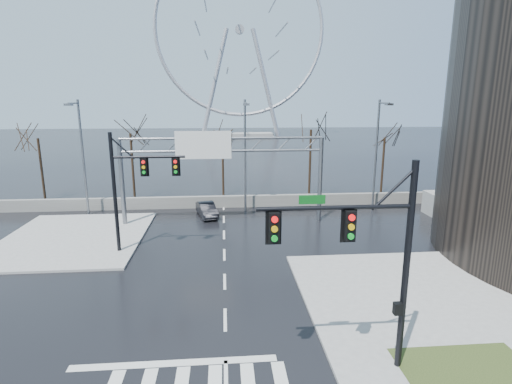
{
  "coord_description": "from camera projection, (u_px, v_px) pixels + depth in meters",
  "views": [
    {
      "loc": [
        0.05,
        -16.78,
        9.97
      ],
      "look_at": [
        2.18,
        8.9,
        4.0
      ],
      "focal_mm": 28.0,
      "sensor_mm": 36.0,
      "label": 1
    }
  ],
  "objects": [
    {
      "name": "grass_strip",
      "position": [
        476.0,
        379.0,
        14.37
      ],
      "size": [
        5.0,
        4.0,
        0.02
      ],
      "primitive_type": "cube",
      "color": "#283817",
      "rests_on": "sidewalk_near"
    },
    {
      "name": "streetlight_left",
      "position": [
        81.0,
        149.0,
        33.88
      ],
      "size": [
        0.5,
        2.55,
        10.0
      ],
      "color": "slate",
      "rests_on": "ground"
    },
    {
      "name": "tree_far_left",
      "position": [
        39.0,
        146.0,
        39.13
      ],
      "size": [
        3.5,
        3.5,
        7.0
      ],
      "color": "black",
      "rests_on": "ground"
    },
    {
      "name": "tree_far_right",
      "position": [
        384.0,
        144.0,
        41.99
      ],
      "size": [
        3.4,
        3.4,
        6.8
      ],
      "color": "black",
      "rests_on": "ground"
    },
    {
      "name": "sidewalk_far",
      "position": [
        74.0,
        238.0,
        29.29
      ],
      "size": [
        10.0,
        12.0,
        0.15
      ],
      "primitive_type": "cube",
      "color": "gray",
      "rests_on": "ground"
    },
    {
      "name": "tree_right",
      "position": [
        311.0,
        137.0,
        40.67
      ],
      "size": [
        3.9,
        3.9,
        7.8
      ],
      "color": "black",
      "rests_on": "ground"
    },
    {
      "name": "streetlight_mid",
      "position": [
        245.0,
        147.0,
        35.0
      ],
      "size": [
        0.5,
        2.55,
        10.0
      ],
      "color": "slate",
      "rests_on": "ground"
    },
    {
      "name": "sign_gantry",
      "position": [
        218.0,
        161.0,
        31.86
      ],
      "size": [
        16.36,
        0.4,
        7.6
      ],
      "color": "slate",
      "rests_on": "ground"
    },
    {
      "name": "ground",
      "position": [
        225.0,
        320.0,
        18.54
      ],
      "size": [
        260.0,
        260.0,
        0.0
      ],
      "primitive_type": "plane",
      "color": "black",
      "rests_on": "ground"
    },
    {
      "name": "signal_mast_far",
      "position": [
        132.0,
        182.0,
        25.67
      ],
      "size": [
        4.72,
        0.41,
        8.0
      ],
      "color": "black",
      "rests_on": "ground"
    },
    {
      "name": "signal_mast_near",
      "position": [
        371.0,
        249.0,
        13.93
      ],
      "size": [
        5.52,
        0.41,
        8.0
      ],
      "color": "black",
      "rests_on": "ground"
    },
    {
      "name": "sidewalk_right_ext",
      "position": [
        413.0,
        290.0,
        21.27
      ],
      "size": [
        12.0,
        10.0,
        0.15
      ],
      "primitive_type": "cube",
      "color": "gray",
      "rests_on": "ground"
    },
    {
      "name": "tree_center",
      "position": [
        223.0,
        147.0,
        41.16
      ],
      "size": [
        3.25,
        3.25,
        6.5
      ],
      "color": "black",
      "rests_on": "ground"
    },
    {
      "name": "barrier_wall",
      "position": [
        224.0,
        202.0,
        37.83
      ],
      "size": [
        52.0,
        0.5,
        1.1
      ],
      "primitive_type": "cube",
      "color": "slate",
      "rests_on": "ground"
    },
    {
      "name": "streetlight_right",
      "position": [
        378.0,
        146.0,
        35.97
      ],
      "size": [
        0.5,
        2.55,
        10.0
      ],
      "color": "slate",
      "rests_on": "ground"
    },
    {
      "name": "ferris_wheel",
      "position": [
        240.0,
        37.0,
        105.28
      ],
      "size": [
        45.0,
        6.0,
        50.91
      ],
      "color": "gray",
      "rests_on": "ground"
    },
    {
      "name": "tree_left",
      "position": [
        131.0,
        141.0,
        39.28
      ],
      "size": [
        3.75,
        3.75,
        7.5
      ],
      "color": "black",
      "rests_on": "ground"
    },
    {
      "name": "car",
      "position": [
        207.0,
        210.0,
        34.79
      ],
      "size": [
        2.22,
        3.97,
        1.24
      ],
      "primitive_type": "imported",
      "rotation": [
        0.0,
        0.0,
        0.25
      ],
      "color": "black",
      "rests_on": "ground"
    }
  ]
}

